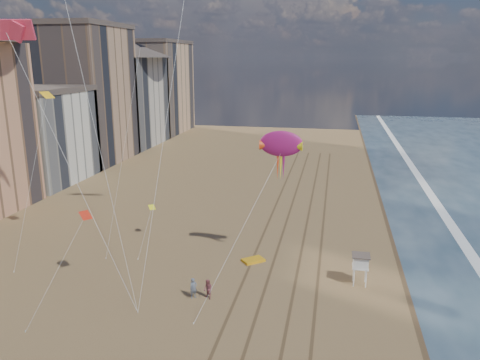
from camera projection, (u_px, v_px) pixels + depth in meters
name	position (u px, v px, depth m)	size (l,w,h in m)	color
wet_sand	(423.00, 233.00, 60.48)	(260.00, 260.00, 0.00)	#42301E
foam	(458.00, 235.00, 59.66)	(260.00, 260.00, 0.00)	white
tracks	(288.00, 253.00, 54.20)	(7.68, 120.00, 0.01)	brown
buildings	(68.00, 101.00, 93.89)	(34.72, 131.35, 29.00)	#C6B284
lifeguard_stand	(361.00, 262.00, 46.07)	(1.74, 1.74, 3.15)	white
grounded_kite	(253.00, 260.00, 51.89)	(2.35, 1.50, 0.27)	orange
show_kite	(281.00, 144.00, 47.70)	(5.06, 7.11, 18.96)	#971762
kite_flyer_a	(193.00, 288.00, 43.79)	(0.72, 0.47, 1.98)	slate
kite_flyer_b	(208.00, 289.00, 43.66)	(0.92, 0.72, 1.90)	#974C52
small_kites	(95.00, 135.00, 51.28)	(10.30, 18.38, 19.73)	red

